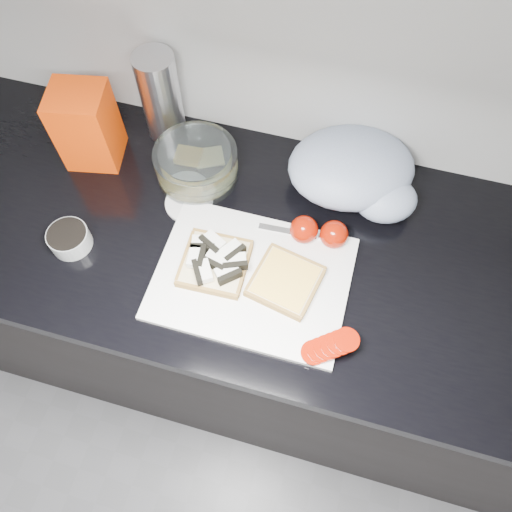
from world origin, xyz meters
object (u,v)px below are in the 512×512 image
Objects in this scene: cutting_board at (252,278)px; glass_bowl at (197,164)px; bread_bag at (87,126)px; steel_canister at (161,97)px.

glass_bowl is (-0.20, 0.23, 0.03)m from cutting_board.
glass_bowl reaches higher than cutting_board.
bread_bag is (-0.25, -0.01, 0.06)m from glass_bowl.
steel_canister is (-0.31, 0.34, 0.10)m from cutting_board.
cutting_board is at bearing -47.35° from steel_canister.
bread_bag is 0.18m from steel_canister.
steel_canister is at bearing 136.44° from glass_bowl.
bread_bag is 0.86× the size of steel_canister.
steel_canister is (0.14, 0.12, 0.02)m from bread_bag.
cutting_board is 2.10× the size of glass_bowl.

